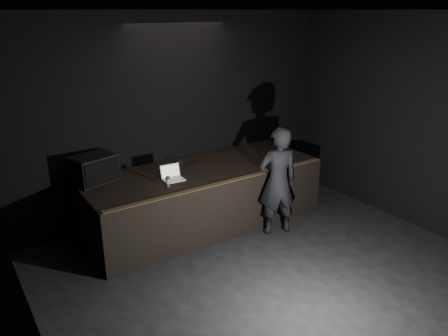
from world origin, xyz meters
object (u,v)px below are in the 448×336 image
laptop (172,176)px  beer_can (168,182)px  stage_riser (203,196)px  person (278,182)px  stage_monitor (94,169)px

laptop → beer_can: (-0.19, -0.24, 0.02)m
stage_riser → laptop: laptop is taller
stage_riser → person: size_ratio=2.22×
stage_riser → stage_monitor: stage_monitor is taller
stage_monitor → laptop: bearing=-42.9°
stage_riser → person: 1.33m
laptop → beer_can: bearing=-125.4°
laptop → beer_can: 0.31m
laptop → stage_monitor: bearing=155.7°
laptop → person: size_ratio=0.19×
laptop → stage_riser: bearing=16.4°
stage_monitor → person: (2.51, -1.37, -0.31)m
stage_riser → stage_monitor: (-1.67, 0.42, 0.71)m
beer_can → person: person is taller
stage_riser → person: person is taller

